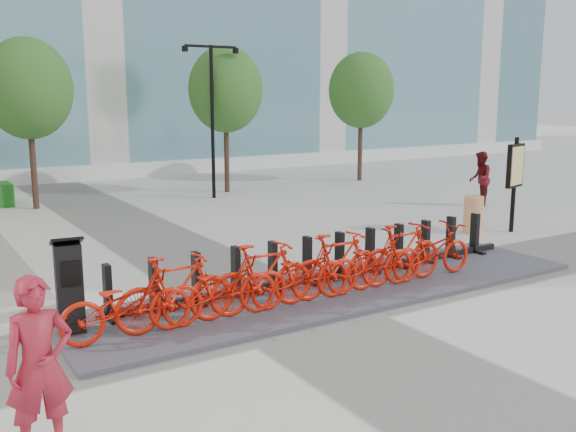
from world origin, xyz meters
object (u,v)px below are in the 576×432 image
bike_0 (127,304)px  map_sign (515,170)px  worker_red (39,366)px  construction_barrel (473,215)px  kiosk (69,286)px  pedestrian (480,179)px

bike_0 → map_sign: bearing=-78.8°
worker_red → construction_barrel: (11.28, 4.82, -0.42)m
worker_red → construction_barrel: 12.28m
kiosk → map_sign: size_ratio=0.59×
bike_0 → worker_red: bearing=145.2°
map_sign → construction_barrel: bearing=139.5°
kiosk → map_sign: bearing=14.5°
pedestrian → construction_barrel: size_ratio=1.83×
worker_red → map_sign: map_sign is taller
pedestrian → construction_barrel: 4.27m
worker_red → map_sign: 13.00m
worker_red → map_sign: size_ratio=0.74×
construction_barrel → map_sign: map_sign is taller
kiosk → bike_0: bearing=-40.2°
kiosk → worker_red: size_ratio=0.80×
pedestrian → worker_red: bearing=-13.3°
kiosk → worker_red: bearing=-101.3°
kiosk → construction_barrel: size_ratio=1.52×
kiosk → map_sign: (11.24, 1.46, 0.82)m
bike_0 → construction_barrel: 10.04m
bike_0 → kiosk: bearing=42.7°
bike_0 → map_sign: size_ratio=0.79×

